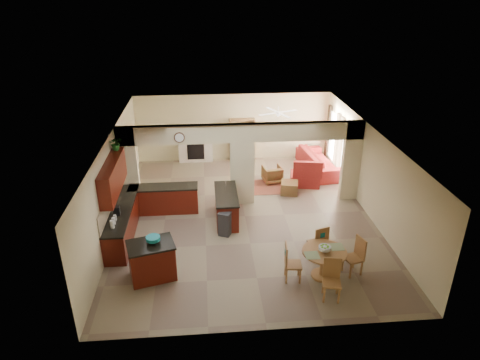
{
  "coord_description": "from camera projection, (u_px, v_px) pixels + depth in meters",
  "views": [
    {
      "loc": [
        -1.2,
        -12.0,
        6.88
      ],
      "look_at": [
        -0.13,
        0.3,
        1.16
      ],
      "focal_mm": 32.0,
      "sensor_mm": 36.0,
      "label": 1
    }
  ],
  "objects": [
    {
      "name": "teal_bowl",
      "position": [
        153.0,
        240.0,
        10.61
      ],
      "size": [
        0.35,
        0.35,
        0.17
      ],
      "primitive_type": "cylinder",
      "color": "#137885",
      "rests_on": "kitchen_island"
    },
    {
      "name": "sofa",
      "position": [
        319.0,
        161.0,
        17.03
      ],
      "size": [
        2.82,
        1.36,
        0.8
      ],
      "primitive_type": "imported",
      "rotation": [
        0.0,
        0.0,
        1.68
      ],
      "color": "maroon",
      "rests_on": "floor"
    },
    {
      "name": "upper_cabinets",
      "position": [
        113.0,
        177.0,
        12.0
      ],
      "size": [
        0.35,
        2.4,
        0.9
      ],
      "primitive_type": "cube",
      "color": "#431207",
      "rests_on": "wall_left"
    },
    {
      "name": "dining_table",
      "position": [
        324.0,
        260.0,
        10.8
      ],
      "size": [
        1.13,
        1.13,
        0.77
      ],
      "color": "#A37338",
      "rests_on": "floor"
    },
    {
      "name": "glazed_door",
      "position": [
        339.0,
        148.0,
        16.55
      ],
      "size": [
        0.02,
        0.7,
        2.1
      ],
      "primitive_type": "cube",
      "color": "white",
      "rests_on": "wall_right"
    },
    {
      "name": "chair_south",
      "position": [
        332.0,
        277.0,
        10.1
      ],
      "size": [
        0.49,
        0.49,
        1.02
      ],
      "rotation": [
        0.0,
        0.0,
        -0.18
      ],
      "color": "#A37338",
      "rests_on": "floor"
    },
    {
      "name": "chair_north",
      "position": [
        319.0,
        241.0,
        11.48
      ],
      "size": [
        0.53,
        0.53,
        1.02
      ],
      "rotation": [
        0.0,
        0.0,
        3.46
      ],
      "color": "#A37338",
      "rests_on": "floor"
    },
    {
      "name": "wall_back",
      "position": [
        233.0,
        127.0,
        17.76
      ],
      "size": [
        8.0,
        0.0,
        8.0
      ],
      "primitive_type": "plane",
      "rotation": [
        1.57,
        0.0,
        0.0
      ],
      "color": "beige",
      "rests_on": "floor"
    },
    {
      "name": "chair_east",
      "position": [
        356.0,
        254.0,
        10.93
      ],
      "size": [
        0.53,
        0.53,
        1.02
      ],
      "rotation": [
        0.0,
        0.0,
        5.01
      ],
      "color": "#A37338",
      "rests_on": "floor"
    },
    {
      "name": "partition_header",
      "position": [
        242.0,
        133.0,
        13.68
      ],
      "size": [
        8.0,
        0.25,
        0.6
      ],
      "primitive_type": "cube",
      "color": "beige",
      "rests_on": "partition_center_pier"
    },
    {
      "name": "partition_left_pier",
      "position": [
        129.0,
        168.0,
        13.86
      ],
      "size": [
        0.6,
        0.25,
        2.8
      ],
      "primitive_type": "cube",
      "color": "beige",
      "rests_on": "floor"
    },
    {
      "name": "chair_west",
      "position": [
        290.0,
        261.0,
        10.67
      ],
      "size": [
        0.46,
        0.46,
        1.02
      ],
      "rotation": [
        0.0,
        0.0,
        1.46
      ],
      "color": "#A37338",
      "rests_on": "floor"
    },
    {
      "name": "rug",
      "position": [
        272.0,
        187.0,
        15.82
      ],
      "size": [
        1.6,
        1.3,
        0.01
      ],
      "primitive_type": "cube",
      "color": "brown",
      "rests_on": "floor"
    },
    {
      "name": "shelving_unit",
      "position": [
        242.0,
        140.0,
        17.84
      ],
      "size": [
        1.0,
        0.32,
        1.8
      ],
      "primitive_type": "cube",
      "color": "#A37338",
      "rests_on": "floor"
    },
    {
      "name": "kitchen_island",
      "position": [
        152.0,
        260.0,
        10.79
      ],
      "size": [
        1.32,
        1.08,
        0.99
      ],
      "rotation": [
        0.0,
        0.0,
        0.26
      ],
      "color": "#431207",
      "rests_on": "floor"
    },
    {
      "name": "ceiling_fan",
      "position": [
        278.0,
        113.0,
        15.58
      ],
      "size": [
        1.0,
        1.0,
        0.1
      ],
      "primitive_type": "cylinder",
      "color": "white",
      "rests_on": "ceiling"
    },
    {
      "name": "drape_a_left",
      "position": [
        350.0,
        158.0,
        15.17
      ],
      "size": [
        0.1,
        0.28,
        2.3
      ],
      "primitive_type": "cube",
      "color": "#3A1717",
      "rests_on": "wall_right"
    },
    {
      "name": "drape_a_right",
      "position": [
        340.0,
        147.0,
        16.25
      ],
      "size": [
        0.1,
        0.28,
        2.3
      ],
      "primitive_type": "cube",
      "color": "#3A1717",
      "rests_on": "wall_right"
    },
    {
      "name": "floor",
      "position": [
        245.0,
        216.0,
        13.83
      ],
      "size": [
        10.0,
        10.0,
        0.0
      ],
      "primitive_type": "plane",
      "color": "#7A6D54",
      "rests_on": "ground"
    },
    {
      "name": "plant",
      "position": [
        116.0,
        143.0,
        12.57
      ],
      "size": [
        0.45,
        0.42,
        0.42
      ],
      "primitive_type": "imported",
      "rotation": [
        0.0,
        0.0,
        0.3
      ],
      "color": "#154913",
      "rests_on": "upper_cabinets"
    },
    {
      "name": "trash_can",
      "position": [
        225.0,
        225.0,
        12.67
      ],
      "size": [
        0.41,
        0.39,
        0.7
      ],
      "primitive_type": "cube",
      "rotation": [
        0.0,
        0.0,
        -0.42
      ],
      "color": "#2C2B2E",
      "rests_on": "floor"
    },
    {
      "name": "wall_front",
      "position": [
        269.0,
        278.0,
        8.72
      ],
      "size": [
        8.0,
        0.0,
        8.0
      ],
      "primitive_type": "plane",
      "rotation": [
        -1.57,
        0.0,
        0.0
      ],
      "color": "beige",
      "rests_on": "floor"
    },
    {
      "name": "kitchen_counter",
      "position": [
        141.0,
        212.0,
        13.16
      ],
      "size": [
        2.52,
        3.29,
        1.48
      ],
      "color": "#431207",
      "rests_on": "floor"
    },
    {
      "name": "ceiling",
      "position": [
        245.0,
        134.0,
        12.65
      ],
      "size": [
        10.0,
        10.0,
        0.0
      ],
      "primitive_type": "plane",
      "rotation": [
        3.14,
        0.0,
        0.0
      ],
      "color": "white",
      "rests_on": "wall_back"
    },
    {
      "name": "partition_center_pier",
      "position": [
        242.0,
        173.0,
        14.27
      ],
      "size": [
        0.8,
        0.25,
        2.2
      ],
      "primitive_type": "cube",
      "color": "beige",
      "rests_on": "floor"
    },
    {
      "name": "window_a",
      "position": [
        346.0,
        152.0,
        15.72
      ],
      "size": [
        0.02,
        0.9,
        1.9
      ],
      "primitive_type": "cube",
      "color": "white",
      "rests_on": "wall_right"
    },
    {
      "name": "fruit_bowl",
      "position": [
        325.0,
        248.0,
        10.65
      ],
      "size": [
        0.31,
        0.31,
        0.16
      ],
      "primitive_type": "cylinder",
      "color": "#62B927",
      "rests_on": "dining_table"
    },
    {
      "name": "armchair",
      "position": [
        272.0,
        174.0,
        16.1
      ],
      "size": [
        0.77,
        0.79,
        0.63
      ],
      "primitive_type": "imported",
      "rotation": [
        0.0,
        0.0,
        3.31
      ],
      "color": "maroon",
      "rests_on": "floor"
    },
    {
      "name": "wall_clock",
      "position": [
        179.0,
        138.0,
        13.41
      ],
      "size": [
        0.34,
        0.03,
        0.34
      ],
      "primitive_type": "cylinder",
      "rotation": [
        1.57,
        0.0,
        0.0
      ],
      "color": "#512D1B",
      "rests_on": "partition_header"
    },
    {
      "name": "peninsula",
      "position": [
        226.0,
        206.0,
        13.49
      ],
      "size": [
        0.7,
        1.85,
        0.91
      ],
      "color": "#431207",
      "rests_on": "floor"
    },
    {
      "name": "window_b",
      "position": [
        333.0,
        137.0,
        17.25
      ],
      "size": [
        0.02,
        0.9,
        1.9
      ],
      "primitive_type": "cube",
      "color": "white",
      "rests_on": "wall_right"
    },
    {
      "name": "partition_right_pier",
      "position": [
        351.0,
        161.0,
        14.44
      ],
      "size": [
        0.6,
        0.25,
        2.8
      ],
      "primitive_type": "cube",
      "color": "beige",
      "rests_on": "floor"
    },
    {
      "name": "wall_right",
      "position": [
        370.0,
        172.0,
        13.55
      ],
      "size": [
        0.0,
        10.0,
        10.0
      ],
      "primitive_type": "plane",
      "rotation": [
        1.57,
        0.0,
        -1.57
      ],
      "color": "beige",
      "rests_on": "floor"
    },
    {
      "name": "chaise",
      "position": [
        305.0,
        179.0,
        15.94
      ],
      "size": [
        1.18,
        1.03,
        0.42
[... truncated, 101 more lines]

